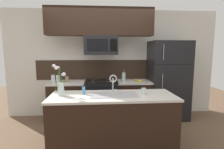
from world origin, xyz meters
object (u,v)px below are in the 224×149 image
(storage_jar_short, at_px, (67,79))
(flower_vase, at_px, (60,86))
(storage_jar_tall, at_px, (53,79))
(drinking_glass, at_px, (144,91))
(french_press, at_px, (124,77))
(sink_faucet, at_px, (113,81))
(dish_soap_bottle, at_px, (84,90))
(refrigerator, at_px, (168,80))
(banana_bunch, at_px, (139,81))
(storage_jar_medium, at_px, (58,78))
(microwave, at_px, (101,45))
(stove_range, at_px, (101,100))

(storage_jar_short, relative_size, flower_vase, 0.29)
(storage_jar_tall, distance_m, drinking_glass, 2.15)
(french_press, height_order, sink_faucet, sink_faucet)
(storage_jar_tall, distance_m, dish_soap_bottle, 1.39)
(storage_jar_short, bearing_deg, storage_jar_tall, -176.02)
(sink_faucet, bearing_deg, dish_soap_bottle, -166.71)
(refrigerator, height_order, flower_vase, refrigerator)
(storage_jar_short, xyz_separation_m, banana_bunch, (1.65, -0.06, -0.05))
(storage_jar_medium, height_order, flower_vase, flower_vase)
(microwave, xyz_separation_m, drinking_glass, (0.67, -1.24, -0.77))
(stove_range, relative_size, french_press, 3.48)
(storage_jar_medium, relative_size, banana_bunch, 0.98)
(stove_range, distance_m, flower_vase, 1.51)
(sink_faucet, distance_m, flower_vase, 0.88)
(refrigerator, xyz_separation_m, storage_jar_medium, (-2.58, -0.03, 0.08))
(banana_bunch, bearing_deg, microwave, 177.44)
(drinking_glass, bearing_deg, sink_faucet, 156.86)
(refrigerator, xyz_separation_m, dish_soap_bottle, (-1.90, -1.19, 0.06))
(sink_faucet, bearing_deg, drinking_glass, -23.14)
(french_press, bearing_deg, storage_jar_tall, -177.00)
(stove_range, relative_size, storage_jar_medium, 5.01)
(storage_jar_short, relative_size, french_press, 0.56)
(stove_range, bearing_deg, storage_jar_tall, -178.69)
(microwave, bearing_deg, drinking_glass, -61.45)
(dish_soap_bottle, xyz_separation_m, flower_vase, (-0.37, -0.03, 0.09))
(refrigerator, relative_size, dish_soap_bottle, 11.18)
(dish_soap_bottle, bearing_deg, banana_bunch, 43.27)
(refrigerator, xyz_separation_m, banana_bunch, (-0.72, -0.08, 0.01))
(microwave, relative_size, french_press, 2.79)
(storage_jar_medium, bearing_deg, storage_jar_short, 3.21)
(storage_jar_short, distance_m, banana_bunch, 1.65)
(stove_range, height_order, storage_jar_short, storage_jar_short)
(refrigerator, distance_m, storage_jar_tall, 2.68)
(stove_range, distance_m, refrigerator, 1.66)
(dish_soap_bottle, bearing_deg, microwave, 75.04)
(storage_jar_medium, xyz_separation_m, drinking_glass, (1.66, -1.25, -0.04))
(sink_faucet, relative_size, flower_vase, 0.60)
(stove_range, xyz_separation_m, sink_faucet, (0.19, -1.05, 0.65))
(stove_range, height_order, drinking_glass, drinking_glass)
(storage_jar_tall, bearing_deg, microwave, 0.21)
(stove_range, distance_m, storage_jar_tall, 1.21)
(refrigerator, bearing_deg, sink_faucet, -142.63)
(dish_soap_bottle, bearing_deg, sink_faucet, 13.29)
(storage_jar_medium, bearing_deg, refrigerator, 0.78)
(flower_vase, bearing_deg, refrigerator, 28.32)
(refrigerator, xyz_separation_m, storage_jar_short, (-2.37, -0.02, 0.06))
(dish_soap_bottle, relative_size, drinking_glass, 1.49)
(storage_jar_short, xyz_separation_m, french_press, (1.31, 0.06, 0.03))
(refrigerator, distance_m, dish_soap_bottle, 2.24)
(microwave, bearing_deg, stove_range, 90.16)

